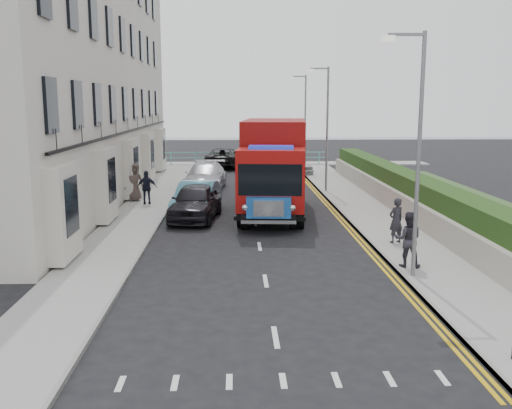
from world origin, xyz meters
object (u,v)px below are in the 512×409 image
parked_car_front (195,202)px  pedestrian_east_near (396,220)px  lamp_near (415,142)px  lamp_far (304,117)px  red_lorry (274,164)px  bedford_lorry (269,195)px  lamp_mid (325,122)px

parked_car_front → pedestrian_east_near: pedestrian_east_near is taller
lamp_near → parked_car_front: 11.64m
lamp_near → lamp_far: (0.00, 26.00, 0.00)m
lamp_near → pedestrian_east_near: bearing=79.8°
red_lorry → bedford_lorry: bearing=-92.5°
lamp_far → parked_car_front: bearing=-111.6°
lamp_near → lamp_mid: (0.00, 16.00, 0.00)m
lamp_near → red_lorry: size_ratio=0.84×
lamp_near → bedford_lorry: lamp_near is taller
red_lorry → parked_car_front: size_ratio=1.80×
bedford_lorry → parked_car_front: bedford_lorry is taller
red_lorry → pedestrian_east_near: bearing=-52.2°
lamp_near → bedford_lorry: bearing=115.0°
lamp_mid → red_lorry: size_ratio=0.84×
bedford_lorry → red_lorry: bearing=85.4°
lamp_mid → red_lorry: lamp_mid is taller
lamp_mid → pedestrian_east_near: size_ratio=4.30×
lamp_near → lamp_mid: bearing=90.0°
lamp_near → parked_car_front: bearing=127.3°
bedford_lorry → lamp_mid: bearing=70.2°
lamp_far → pedestrian_east_near: size_ratio=4.30×
lamp_far → red_lorry: 16.18m
lamp_near → lamp_far: bearing=90.0°
parked_car_front → pedestrian_east_near: bearing=-26.8°
red_lorry → parked_car_front: (-3.53, -1.34, -1.48)m
lamp_mid → pedestrian_east_near: (0.70, -12.10, -3.06)m
bedford_lorry → pedestrian_east_near: (4.32, -3.83, -0.31)m
lamp_mid → bedford_lorry: bearing=-113.6°
bedford_lorry → pedestrian_east_near: bedford_lorry is taller
lamp_far → parked_car_front: size_ratio=1.50×
pedestrian_east_near → parked_car_front: bearing=-58.1°
pedestrian_east_near → red_lorry: bearing=-82.4°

